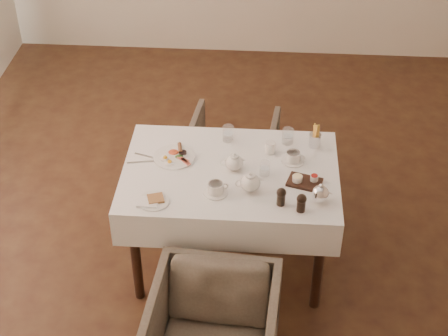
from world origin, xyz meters
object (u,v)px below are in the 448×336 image
armchair_far (233,155)px  teapot_centre (234,161)px  breakfast_plate (175,156)px  table (230,186)px  armchair_near (214,335)px

armchair_far → teapot_centre: bearing=99.7°
armchair_far → breakfast_plate: (-0.32, -0.68, 0.48)m
breakfast_plate → armchair_far: bearing=78.8°
breakfast_plate → table: bearing=-3.1°
armchair_far → table: bearing=98.2°
armchair_near → breakfast_plate: (-0.31, 0.96, 0.45)m
armchair_near → teapot_centre: teapot_centre is taller
table → teapot_centre: teapot_centre is taller
armchair_near → table: bearing=92.0°
table → teapot_centre: (0.02, 0.01, 0.18)m
armchair_near → breakfast_plate: breakfast_plate is taller
armchair_near → breakfast_plate: size_ratio=2.70×
armchair_near → breakfast_plate: bearing=112.1°
table → armchair_far: bearing=92.1°
armchair_far → teapot_centre: teapot_centre is taller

